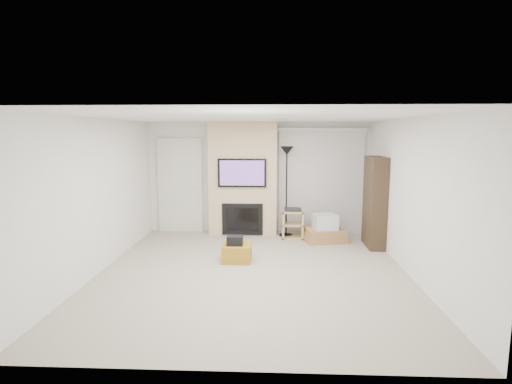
{
  "coord_description": "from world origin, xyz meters",
  "views": [
    {
      "loc": [
        0.32,
        -6.25,
        2.26
      ],
      "look_at": [
        0.0,
        1.2,
        1.15
      ],
      "focal_mm": 28.0,
      "sensor_mm": 36.0,
      "label": 1
    }
  ],
  "objects_px": {
    "ottoman": "(237,252)",
    "bookshelf": "(375,202)",
    "floor_lamp": "(287,166)",
    "box_stack": "(325,231)",
    "av_stand": "(293,222)"
  },
  "relations": [
    {
      "from": "ottoman",
      "to": "av_stand",
      "type": "relative_size",
      "value": 0.76
    },
    {
      "from": "floor_lamp",
      "to": "box_stack",
      "type": "bearing_deg",
      "value": -25.63
    },
    {
      "from": "av_stand",
      "to": "bookshelf",
      "type": "xyz_separation_m",
      "value": [
        1.59,
        -0.55,
        0.55
      ]
    },
    {
      "from": "box_stack",
      "to": "bookshelf",
      "type": "xyz_separation_m",
      "value": [
        0.93,
        -0.36,
        0.68
      ]
    },
    {
      "from": "ottoman",
      "to": "bookshelf",
      "type": "distance_m",
      "value": 2.95
    },
    {
      "from": "box_stack",
      "to": "ottoman",
      "type": "bearing_deg",
      "value": -141.1
    },
    {
      "from": "box_stack",
      "to": "bookshelf",
      "type": "distance_m",
      "value": 1.2
    },
    {
      "from": "floor_lamp",
      "to": "bookshelf",
      "type": "distance_m",
      "value": 1.99
    },
    {
      "from": "box_stack",
      "to": "bookshelf",
      "type": "relative_size",
      "value": 0.53
    },
    {
      "from": "floor_lamp",
      "to": "bookshelf",
      "type": "bearing_deg",
      "value": -23.2
    },
    {
      "from": "floor_lamp",
      "to": "av_stand",
      "type": "xyz_separation_m",
      "value": [
        0.14,
        -0.18,
        -1.21
      ]
    },
    {
      "from": "ottoman",
      "to": "box_stack",
      "type": "distance_m",
      "value": 2.22
    },
    {
      "from": "floor_lamp",
      "to": "bookshelf",
      "type": "height_order",
      "value": "floor_lamp"
    },
    {
      "from": "av_stand",
      "to": "box_stack",
      "type": "xyz_separation_m",
      "value": [
        0.67,
        -0.2,
        -0.13
      ]
    },
    {
      "from": "ottoman",
      "to": "av_stand",
      "type": "xyz_separation_m",
      "value": [
        1.06,
        1.59,
        0.2
      ]
    }
  ]
}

